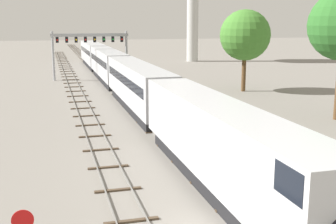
{
  "coord_description": "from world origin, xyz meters",
  "views": [
    {
      "loc": [
        -6.88,
        -16.92,
        9.23
      ],
      "look_at": [
        1.0,
        12.0,
        3.0
      ],
      "focal_mm": 47.23,
      "sensor_mm": 36.0,
      "label": 1
    }
  ],
  "objects": [
    {
      "name": "track_main",
      "position": [
        2.0,
        60.0,
        0.07
      ],
      "size": [
        2.6,
        200.0,
        0.16
      ],
      "color": "slate",
      "rests_on": "ground"
    },
    {
      "name": "track_near",
      "position": [
        -3.5,
        40.0,
        0.07
      ],
      "size": [
        2.6,
        160.0,
        0.16
      ],
      "color": "slate",
      "rests_on": "ground"
    },
    {
      "name": "signal_gantry",
      "position": [
        -0.25,
        54.03,
        5.65
      ],
      "size": [
        12.1,
        0.49,
        7.58
      ],
      "color": "#999BA0",
      "rests_on": "ground"
    },
    {
      "name": "trackside_tree_mid",
      "position": [
        18.03,
        36.47,
        7.33
      ],
      "size": [
        6.58,
        6.58,
        10.65
      ],
      "color": "brown",
      "rests_on": "ground"
    },
    {
      "name": "passenger_train",
      "position": [
        2.0,
        39.71,
        2.6
      ],
      "size": [
        3.04,
        91.98,
        4.8
      ],
      "color": "silver",
      "rests_on": "ground"
    }
  ]
}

